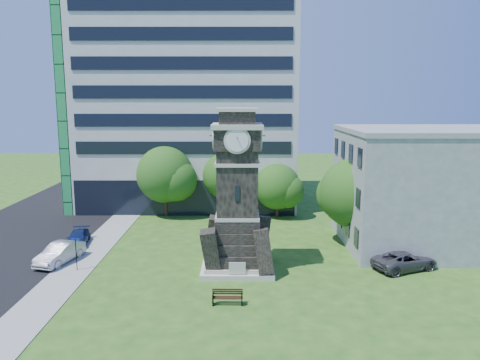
{
  "coord_description": "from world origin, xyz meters",
  "views": [
    {
      "loc": [
        3.26,
        -32.33,
        12.86
      ],
      "look_at": [
        3.19,
        6.24,
        6.17
      ],
      "focal_mm": 35.0,
      "sensor_mm": 36.0,
      "label": 1
    }
  ],
  "objects_px": {
    "clock_tower": "(237,201)",
    "street_sign": "(76,250)",
    "car_street_mid": "(60,253)",
    "park_bench": "(227,296)",
    "car_street_north": "(78,238)",
    "car_east_lot": "(405,260)"
  },
  "relations": [
    {
      "from": "clock_tower",
      "to": "street_sign",
      "type": "relative_size",
      "value": 4.68
    },
    {
      "from": "clock_tower",
      "to": "car_street_mid",
      "type": "height_order",
      "value": "clock_tower"
    },
    {
      "from": "car_street_mid",
      "to": "car_street_north",
      "type": "distance_m",
      "value": 4.61
    },
    {
      "from": "clock_tower",
      "to": "street_sign",
      "type": "bearing_deg",
      "value": -177.34
    },
    {
      "from": "car_east_lot",
      "to": "park_bench",
      "type": "relative_size",
      "value": 2.63
    },
    {
      "from": "car_street_north",
      "to": "park_bench",
      "type": "relative_size",
      "value": 2.19
    },
    {
      "from": "park_bench",
      "to": "street_sign",
      "type": "distance_m",
      "value": 13.05
    },
    {
      "from": "clock_tower",
      "to": "car_street_north",
      "type": "xyz_separation_m",
      "value": [
        -14.29,
        5.81,
        -4.66
      ]
    },
    {
      "from": "clock_tower",
      "to": "car_street_north",
      "type": "relative_size",
      "value": 2.88
    },
    {
      "from": "car_street_mid",
      "to": "park_bench",
      "type": "relative_size",
      "value": 2.46
    },
    {
      "from": "clock_tower",
      "to": "car_street_mid",
      "type": "relative_size",
      "value": 2.57
    },
    {
      "from": "car_street_mid",
      "to": "car_east_lot",
      "type": "height_order",
      "value": "car_street_mid"
    },
    {
      "from": "car_street_mid",
      "to": "car_street_north",
      "type": "relative_size",
      "value": 1.12
    },
    {
      "from": "park_bench",
      "to": "street_sign",
      "type": "bearing_deg",
      "value": 153.93
    },
    {
      "from": "clock_tower",
      "to": "park_bench",
      "type": "height_order",
      "value": "clock_tower"
    },
    {
      "from": "car_street_mid",
      "to": "car_east_lot",
      "type": "distance_m",
      "value": 26.94
    },
    {
      "from": "car_east_lot",
      "to": "car_street_north",
      "type": "bearing_deg",
      "value": 54.61
    },
    {
      "from": "car_street_north",
      "to": "street_sign",
      "type": "distance_m",
      "value": 6.79
    },
    {
      "from": "clock_tower",
      "to": "car_street_mid",
      "type": "distance_m",
      "value": 14.87
    },
    {
      "from": "car_street_mid",
      "to": "park_bench",
      "type": "xyz_separation_m",
      "value": [
        13.54,
        -7.65,
        -0.25
      ]
    },
    {
      "from": "car_street_mid",
      "to": "car_east_lot",
      "type": "relative_size",
      "value": 0.93
    },
    {
      "from": "clock_tower",
      "to": "park_bench",
      "type": "xyz_separation_m",
      "value": [
        -0.59,
        -6.45,
        -4.75
      ]
    }
  ]
}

